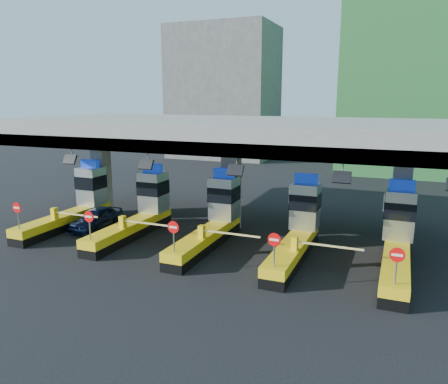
% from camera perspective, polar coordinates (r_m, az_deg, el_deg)
% --- Properties ---
extents(ground, '(120.00, 120.00, 0.00)m').
position_cam_1_polar(ground, '(25.71, -1.52, -6.65)').
color(ground, black).
rests_on(ground, ground).
extents(toll_canopy, '(28.00, 12.09, 7.00)m').
position_cam_1_polar(toll_canopy, '(27.07, 0.88, 7.59)').
color(toll_canopy, slate).
rests_on(toll_canopy, ground).
extents(toll_lane_far_left, '(4.43, 8.00, 4.16)m').
position_cam_1_polar(toll_lane_far_left, '(30.80, -18.60, -1.41)').
color(toll_lane_far_left, black).
rests_on(toll_lane_far_left, ground).
extents(toll_lane_left, '(4.43, 8.00, 4.16)m').
position_cam_1_polar(toll_lane_left, '(27.85, -10.76, -2.39)').
color(toll_lane_left, black).
rests_on(toll_lane_left, ground).
extents(toll_lane_center, '(4.43, 8.00, 4.16)m').
position_cam_1_polar(toll_lane_center, '(25.54, -1.28, -3.50)').
color(toll_lane_center, black).
rests_on(toll_lane_center, ground).
extents(toll_lane_right, '(4.43, 8.00, 4.16)m').
position_cam_1_polar(toll_lane_right, '(24.06, 9.74, -4.67)').
color(toll_lane_right, black).
rests_on(toll_lane_right, ground).
extents(toll_lane_far_right, '(4.43, 8.00, 4.16)m').
position_cam_1_polar(toll_lane_far_right, '(23.57, 21.74, -5.74)').
color(toll_lane_far_right, black).
rests_on(toll_lane_far_right, ground).
extents(bg_building_scaffold, '(18.00, 12.00, 28.00)m').
position_cam_1_polar(bg_building_scaffold, '(54.60, 25.59, 17.03)').
color(bg_building_scaffold, '#1E5926').
rests_on(bg_building_scaffold, ground).
extents(bg_building_concrete, '(14.00, 10.00, 18.00)m').
position_cam_1_polar(bg_building_concrete, '(62.95, -0.00, 12.81)').
color(bg_building_concrete, '#4C4C49').
rests_on(bg_building_concrete, ground).
extents(van, '(1.69, 4.09, 1.39)m').
position_cam_1_polar(van, '(29.41, -16.30, -3.31)').
color(van, black).
rests_on(van, ground).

